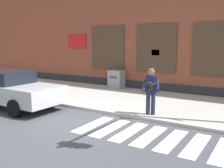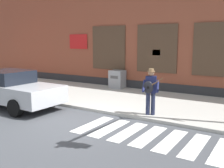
% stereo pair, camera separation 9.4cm
% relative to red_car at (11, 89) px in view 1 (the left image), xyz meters
% --- Properties ---
extents(ground_plane, '(160.00, 160.00, 0.00)m').
position_rel_red_car_xyz_m(ground_plane, '(3.91, -0.26, -0.77)').
color(ground_plane, '#424449').
extents(sidewalk, '(28.00, 5.02, 0.11)m').
position_rel_red_car_xyz_m(sidewalk, '(3.91, 3.66, -0.71)').
color(sidewalk, '#ADAAA3').
rests_on(sidewalk, ground).
extents(building_backdrop, '(28.00, 4.06, 6.65)m').
position_rel_red_car_xyz_m(building_backdrop, '(3.91, 8.16, 2.55)').
color(building_backdrop, brown).
rests_on(building_backdrop, ground).
extents(crosswalk, '(5.78, 1.90, 0.01)m').
position_rel_red_car_xyz_m(crosswalk, '(7.02, -0.15, -0.76)').
color(crosswalk, silver).
rests_on(crosswalk, ground).
extents(red_car, '(4.63, 2.05, 1.53)m').
position_rel_red_car_xyz_m(red_car, '(0.00, 0.00, 0.00)').
color(red_car, '#B7BABF').
rests_on(red_car, ground).
extents(busker, '(0.79, 0.67, 1.67)m').
position_rel_red_car_xyz_m(busker, '(5.60, 1.60, 0.29)').
color(busker, '#1E233D').
rests_on(busker, sidewalk).
extents(utility_box, '(0.80, 0.70, 1.00)m').
position_rel_red_car_xyz_m(utility_box, '(1.75, 5.72, -0.16)').
color(utility_box, gray).
rests_on(utility_box, sidewalk).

